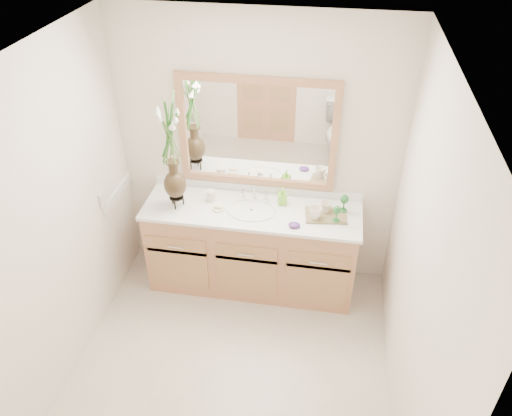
% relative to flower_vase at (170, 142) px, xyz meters
% --- Properties ---
extents(floor, '(2.60, 2.60, 0.00)m').
position_rel_flower_vase_xyz_m(floor, '(0.63, -0.96, -1.44)').
color(floor, beige).
rests_on(floor, ground).
extents(ceiling, '(2.40, 2.60, 0.02)m').
position_rel_flower_vase_xyz_m(ceiling, '(0.63, -0.96, 0.96)').
color(ceiling, white).
rests_on(ceiling, wall_back).
extents(wall_back, '(2.40, 0.02, 2.40)m').
position_rel_flower_vase_xyz_m(wall_back, '(0.63, 0.34, -0.24)').
color(wall_back, white).
rests_on(wall_back, floor).
extents(wall_left, '(0.02, 2.60, 2.40)m').
position_rel_flower_vase_xyz_m(wall_left, '(-0.57, -0.96, -0.24)').
color(wall_left, white).
rests_on(wall_left, floor).
extents(wall_right, '(0.02, 2.60, 2.40)m').
position_rel_flower_vase_xyz_m(wall_right, '(1.83, -0.96, -0.24)').
color(wall_right, white).
rests_on(wall_right, floor).
extents(vanity, '(1.80, 0.55, 0.80)m').
position_rel_flower_vase_xyz_m(vanity, '(0.63, 0.05, -1.04)').
color(vanity, tan).
rests_on(vanity, floor).
extents(counter, '(1.84, 0.57, 0.03)m').
position_rel_flower_vase_xyz_m(counter, '(0.63, 0.05, -0.62)').
color(counter, white).
rests_on(counter, vanity).
extents(sink, '(0.38, 0.34, 0.23)m').
position_rel_flower_vase_xyz_m(sink, '(0.63, 0.04, -0.66)').
color(sink, white).
rests_on(sink, counter).
extents(mirror, '(1.32, 0.04, 0.97)m').
position_rel_flower_vase_xyz_m(mirror, '(0.63, 0.32, -0.03)').
color(mirror, white).
rests_on(mirror, wall_back).
extents(switch_plate, '(0.02, 0.12, 0.12)m').
position_rel_flower_vase_xyz_m(switch_plate, '(-0.55, -0.20, -0.46)').
color(switch_plate, white).
rests_on(switch_plate, wall_left).
extents(flower_vase, '(0.22, 0.22, 0.89)m').
position_rel_flower_vase_xyz_m(flower_vase, '(0.00, 0.00, 0.00)').
color(flower_vase, black).
rests_on(flower_vase, counter).
extents(tumbler, '(0.08, 0.08, 0.10)m').
position_rel_flower_vase_xyz_m(tumbler, '(0.27, 0.13, -0.56)').
color(tumbler, '#EEE4CE').
rests_on(tumbler, counter).
extents(soap_dish, '(0.11, 0.11, 0.04)m').
position_rel_flower_vase_xyz_m(soap_dish, '(0.36, 0.01, -0.59)').
color(soap_dish, '#EEE4CE').
rests_on(soap_dish, counter).
extents(soap_bottle, '(0.08, 0.08, 0.14)m').
position_rel_flower_vase_xyz_m(soap_bottle, '(0.87, 0.18, -0.53)').
color(soap_bottle, '#7BD231').
rests_on(soap_bottle, counter).
extents(purple_dish, '(0.12, 0.10, 0.03)m').
position_rel_flower_vase_xyz_m(purple_dish, '(1.01, -0.13, -0.59)').
color(purple_dish, '#512878').
rests_on(purple_dish, counter).
extents(tray, '(0.36, 0.26, 0.02)m').
position_rel_flower_vase_xyz_m(tray, '(1.25, 0.06, -0.60)').
color(tray, olive).
rests_on(tray, counter).
extents(mug_left, '(0.13, 0.12, 0.11)m').
position_rel_flower_vase_xyz_m(mug_left, '(1.17, -0.00, -0.54)').
color(mug_left, '#EEE4CE').
rests_on(mug_left, tray).
extents(mug_right, '(0.12, 0.12, 0.09)m').
position_rel_flower_vase_xyz_m(mug_right, '(1.25, 0.10, -0.54)').
color(mug_right, '#EEE4CE').
rests_on(mug_right, tray).
extents(goblet_front, '(0.06, 0.06, 0.14)m').
position_rel_flower_vase_xyz_m(goblet_front, '(1.34, -0.02, -0.49)').
color(goblet_front, '#246C2C').
rests_on(goblet_front, tray).
extents(goblet_back, '(0.07, 0.07, 0.16)m').
position_rel_flower_vase_xyz_m(goblet_back, '(1.39, 0.14, -0.48)').
color(goblet_back, '#246C2C').
rests_on(goblet_back, tray).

